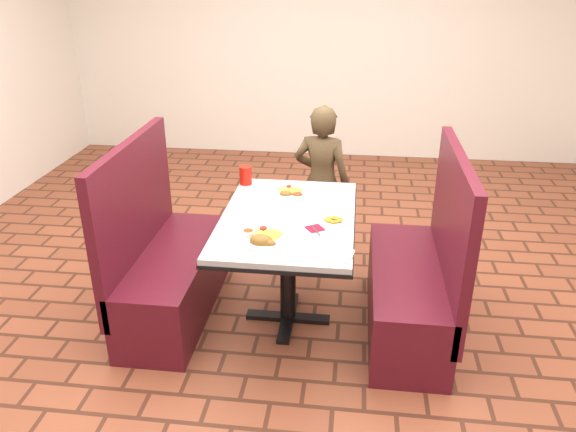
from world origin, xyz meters
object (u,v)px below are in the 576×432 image
at_px(booth_bench_right, 415,284).
at_px(near_dinner_plate, 264,235).
at_px(diner_person, 322,181).
at_px(plantain_plate, 334,221).
at_px(red_tumbler, 246,175).
at_px(dining_table, 288,230).
at_px(far_dinner_plate, 291,191).
at_px(booth_bench_left, 167,268).

distance_m(booth_bench_right, near_dinner_plate, 1.06).
height_order(booth_bench_right, diner_person, diner_person).
bearing_deg(plantain_plate, red_tumbler, 138.98).
distance_m(dining_table, red_tumbler, 0.63).
bearing_deg(dining_table, far_dinner_plate, 94.28).
bearing_deg(plantain_plate, booth_bench_right, 6.35).
height_order(booth_bench_left, red_tumbler, booth_bench_left).
bearing_deg(near_dinner_plate, dining_table, 74.78).
distance_m(booth_bench_right, diner_person, 1.23).
xyz_separation_m(diner_person, plantain_plate, (0.14, -1.06, 0.16)).
bearing_deg(red_tumbler, booth_bench_left, -131.80).
relative_size(diner_person, far_dinner_plate, 4.92).
relative_size(near_dinner_plate, far_dinner_plate, 1.18).
bearing_deg(booth_bench_left, diner_person, 46.98).
bearing_deg(red_tumbler, far_dinner_plate, -23.97).
bearing_deg(dining_table, red_tumbler, 125.70).
bearing_deg(far_dinner_plate, dining_table, -85.72).
xyz_separation_m(near_dinner_plate, red_tumbler, (-0.26, 0.84, 0.03)).
height_order(near_dinner_plate, plantain_plate, near_dinner_plate).
bearing_deg(near_dinner_plate, diner_person, 80.27).
bearing_deg(plantain_plate, dining_table, 168.35).
xyz_separation_m(booth_bench_left, near_dinner_plate, (0.71, -0.34, 0.45)).
bearing_deg(plantain_plate, booth_bench_left, 176.94).
xyz_separation_m(dining_table, red_tumbler, (-0.36, 0.50, 0.16)).
xyz_separation_m(dining_table, plantain_plate, (0.28, -0.06, 0.11)).
relative_size(plantain_plate, red_tumbler, 1.28).
relative_size(dining_table, plantain_plate, 7.43).
bearing_deg(diner_person, plantain_plate, 109.14).
relative_size(booth_bench_right, near_dinner_plate, 4.17).
xyz_separation_m(booth_bench_right, far_dinner_plate, (-0.82, 0.35, 0.44)).
bearing_deg(diner_person, booth_bench_right, 134.88).
relative_size(dining_table, diner_person, 1.01).
bearing_deg(far_dinner_plate, booth_bench_right, -22.91).
distance_m(booth_bench_right, far_dinner_plate, 1.00).
distance_m(far_dinner_plate, plantain_plate, 0.51).
height_order(dining_table, diner_person, diner_person).
xyz_separation_m(booth_bench_right, red_tumbler, (-1.15, 0.50, 0.48)).
bearing_deg(dining_table, diner_person, 82.18).
bearing_deg(red_tumbler, diner_person, 45.83).
distance_m(booth_bench_right, red_tumbler, 1.35).
xyz_separation_m(booth_bench_left, diner_person, (0.94, 1.00, 0.27)).
distance_m(booth_bench_left, red_tumbler, 0.82).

